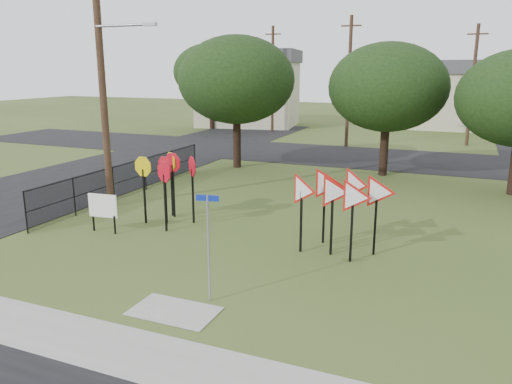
% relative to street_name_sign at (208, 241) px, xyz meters
% --- Properties ---
extents(ground, '(140.00, 140.00, 0.00)m').
position_rel_street_name_sign_xyz_m(ground, '(-0.50, 1.59, -1.54)').
color(ground, '#374B1C').
extents(sidewalk, '(30.00, 1.60, 0.02)m').
position_rel_street_name_sign_xyz_m(sidewalk, '(-0.50, -2.61, -1.53)').
color(sidewalk, gray).
rests_on(sidewalk, ground).
extents(street_left, '(8.00, 50.00, 0.02)m').
position_rel_street_name_sign_xyz_m(street_left, '(-12.50, 11.59, -1.53)').
color(street_left, black).
rests_on(street_left, ground).
extents(street_far, '(60.00, 8.00, 0.02)m').
position_rel_street_name_sign_xyz_m(street_far, '(-0.50, 21.59, -1.53)').
color(street_far, black).
rests_on(street_far, ground).
extents(curb_pad, '(2.00, 1.20, 0.02)m').
position_rel_street_name_sign_xyz_m(curb_pad, '(-0.50, -0.81, -1.53)').
color(curb_pad, gray).
rests_on(curb_pad, ground).
extents(street_name_sign, '(0.54, 0.12, 2.65)m').
position_rel_street_name_sign_xyz_m(street_name_sign, '(0.00, 0.00, 0.00)').
color(street_name_sign, '#989BA1').
rests_on(street_name_sign, ground).
extents(stop_sign_cluster, '(2.26, 2.08, 2.47)m').
position_rel_street_name_sign_xyz_m(stop_sign_cluster, '(-4.36, 5.13, 0.29)').
color(stop_sign_cluster, black).
rests_on(stop_sign_cluster, ground).
extents(yield_sign_cluster, '(3.18, 1.88, 2.50)m').
position_rel_street_name_sign_xyz_m(yield_sign_cluster, '(2.01, 4.53, 0.30)').
color(yield_sign_cluster, black).
rests_on(yield_sign_cluster, ground).
extents(info_board, '(1.08, 0.15, 1.35)m').
position_rel_street_name_sign_xyz_m(info_board, '(-5.79, 3.23, -0.64)').
color(info_board, black).
rests_on(info_board, ground).
extents(utility_pole_main, '(3.55, 0.33, 10.00)m').
position_rel_street_name_sign_xyz_m(utility_pole_main, '(-7.74, 6.09, 3.67)').
color(utility_pole_main, '#462F20').
rests_on(utility_pole_main, ground).
extents(far_pole_a, '(1.40, 0.24, 9.00)m').
position_rel_street_name_sign_xyz_m(far_pole_a, '(-2.50, 25.59, 3.06)').
color(far_pole_a, '#462F20').
rests_on(far_pole_a, ground).
extents(far_pole_b, '(1.40, 0.24, 8.50)m').
position_rel_street_name_sign_xyz_m(far_pole_b, '(5.50, 29.59, 2.81)').
color(far_pole_b, '#462F20').
rests_on(far_pole_b, ground).
extents(far_pole_c, '(1.40, 0.24, 9.00)m').
position_rel_street_name_sign_xyz_m(far_pole_c, '(-10.50, 31.59, 3.06)').
color(far_pole_c, '#462F20').
rests_on(far_pole_c, ground).
extents(fence_run, '(0.05, 11.55, 1.50)m').
position_rel_street_name_sign_xyz_m(fence_run, '(-8.10, 7.84, -0.75)').
color(fence_run, black).
rests_on(fence_run, ground).
extents(house_left, '(10.58, 8.88, 7.20)m').
position_rel_street_name_sign_xyz_m(house_left, '(-14.50, 35.59, 2.11)').
color(house_left, beige).
rests_on(house_left, ground).
extents(house_mid, '(8.40, 8.40, 6.20)m').
position_rel_street_name_sign_xyz_m(house_mid, '(3.50, 41.59, 1.61)').
color(house_mid, beige).
rests_on(house_mid, ground).
extents(tree_near_left, '(6.40, 6.40, 7.27)m').
position_rel_street_name_sign_xyz_m(tree_near_left, '(-6.50, 15.59, 3.32)').
color(tree_near_left, black).
rests_on(tree_near_left, ground).
extents(tree_near_mid, '(6.00, 6.00, 6.80)m').
position_rel_street_name_sign_xyz_m(tree_near_mid, '(1.50, 16.59, 3.00)').
color(tree_near_mid, black).
rests_on(tree_near_mid, ground).
extents(tree_far_left, '(6.80, 6.80, 7.73)m').
position_rel_street_name_sign_xyz_m(tree_far_left, '(-16.50, 31.59, 3.63)').
color(tree_far_left, black).
rests_on(tree_far_left, ground).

